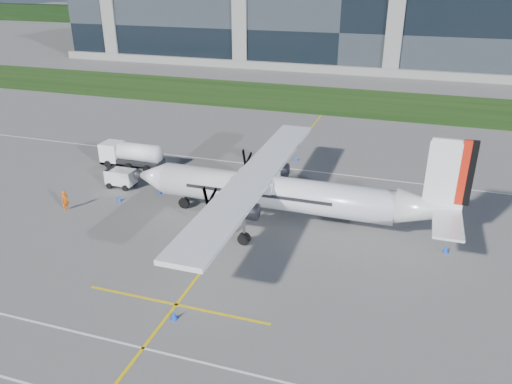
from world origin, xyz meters
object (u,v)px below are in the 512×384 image
Objects in this scene: safety_cone_tail at (446,249)px; safety_cone_fwd at (119,198)px; fuel_tanker_truck at (128,155)px; ground_crew_person at (65,199)px; safety_cone_nose_stbd at (160,191)px; safety_cone_portwing at (174,315)px; safety_cone_stbdwing at (296,158)px; turboprop_aircraft at (286,175)px; baggage_tug at (121,178)px.

safety_cone_fwd is at bearing 179.31° from safety_cone_tail.
ground_crew_person is (0.35, -10.51, -0.31)m from fuel_tanker_truck.
fuel_tanker_truck is at bearing 141.16° from safety_cone_nose_stbd.
safety_cone_nose_stbd is 1.00× the size of safety_cone_portwing.
safety_cone_stbdwing is (16.06, 7.06, -1.03)m from fuel_tanker_truck.
turboprop_aircraft reaches higher than ground_crew_person.
turboprop_aircraft is 14.15× the size of ground_crew_person.
ground_crew_person is 18.35m from safety_cone_portwing.
safety_cone_stbdwing is (13.90, 11.87, -0.59)m from baggage_tug.
safety_cone_tail is at bearing -14.49° from fuel_tanker_truck.
fuel_tanker_truck is 8.14m from safety_cone_nose_stbd.
safety_cone_stbdwing and safety_cone_portwing have the same top height.
ground_crew_person reaches higher than safety_cone_portwing.
safety_cone_fwd is (1.53, -2.82, -0.59)m from baggage_tug.
baggage_tug is 3.26m from safety_cone_fwd.
ground_crew_person is 4.47m from safety_cone_fwd.
safety_cone_stbdwing is at bearing 23.75° from fuel_tanker_truck.
baggage_tug is at bearing 118.41° from safety_cone_fwd.
safety_cone_nose_stbd is at bearing 120.52° from safety_cone_portwing.
fuel_tanker_truck reaches higher than safety_cone_stbdwing.
safety_cone_fwd is 19.21m from safety_cone_stbdwing.
baggage_tug is 20.84m from safety_cone_portwing.
turboprop_aircraft is at bearing 1.83° from safety_cone_fwd.
turboprop_aircraft reaches higher than safety_cone_stbdwing.
baggage_tug reaches higher than safety_cone_nose_stbd.
ground_crew_person is 3.89× the size of safety_cone_stbdwing.
fuel_tanker_truck is 3.51× the size of ground_crew_person.
safety_cone_fwd and safety_cone_portwing have the same top height.
safety_cone_portwing is (15.20, -10.25, -0.72)m from ground_crew_person.
baggage_tug is 5.59× the size of safety_cone_stbdwing.
safety_cone_nose_stbd is at bearing 44.50° from safety_cone_fwd.
ground_crew_person is 3.89× the size of safety_cone_tail.
turboprop_aircraft reaches higher than safety_cone_nose_stbd.
safety_cone_fwd is at bearing -27.99° from ground_crew_person.
fuel_tanker_truck reaches higher than safety_cone_portwing.
turboprop_aircraft is 18.77m from ground_crew_person.
safety_cone_tail is at bearing -6.27° from baggage_tug.
baggage_tug is at bearing -65.82° from fuel_tanker_truck.
safety_cone_portwing is at bearing -102.42° from turboprop_aircraft.
safety_cone_fwd is (-14.86, -0.48, -3.87)m from turboprop_aircraft.
fuel_tanker_truck reaches higher than safety_cone_tail.
safety_cone_tail is (12.23, -0.80, -3.87)m from turboprop_aircraft.
safety_cone_nose_stbd is 15.57m from safety_cone_stbdwing.
safety_cone_portwing is (13.39, -15.96, -0.59)m from baggage_tug.
safety_cone_stbdwing is (12.37, 14.69, 0.00)m from safety_cone_fwd.
safety_cone_stbdwing is 27.83m from safety_cone_portwing.
ground_crew_person reaches higher than safety_cone_nose_stbd.
safety_cone_stbdwing is (-2.49, 14.22, -3.87)m from turboprop_aircraft.
safety_cone_fwd is 1.00× the size of safety_cone_nose_stbd.
baggage_tug is (2.16, -4.81, -0.44)m from fuel_tanker_truck.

